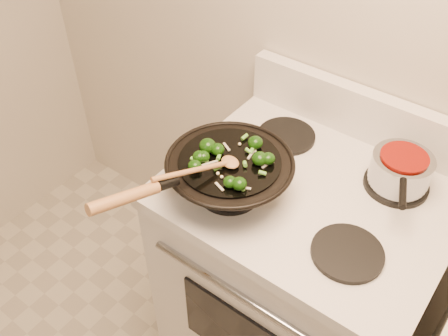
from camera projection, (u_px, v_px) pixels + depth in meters
The scene contains 5 objects.
stove at pixel (297, 281), 1.70m from camera, with size 0.78×0.67×1.08m.
wok at pixel (228, 174), 1.34m from camera, with size 0.35×0.56×0.20m.
stirfry at pixel (229, 158), 1.29m from camera, with size 0.21×0.21×0.04m.
wooden_spoon at pixel (209, 167), 1.25m from camera, with size 0.11×0.24×0.07m.
saucepan at pixel (401, 170), 1.36m from camera, with size 0.17×0.26×0.10m.
Camera 1 is at (0.12, 0.23, 1.91)m, focal length 40.00 mm.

